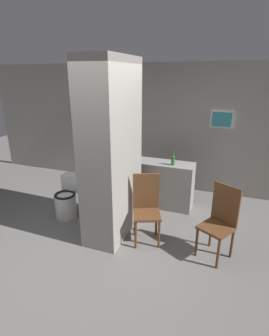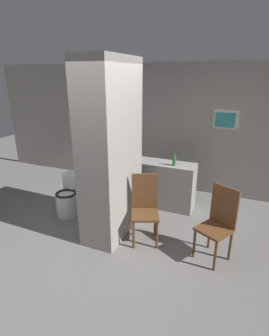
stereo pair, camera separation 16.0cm
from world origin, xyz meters
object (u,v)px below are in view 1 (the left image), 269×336
at_px(chair_near_pillar, 146,206).
at_px(chair_by_doorway, 220,220).
at_px(toilet, 67,200).
at_px(bottle_tall, 173,160).
at_px(bicycle, 120,180).

distance_m(chair_near_pillar, chair_by_doorway, 1.04).
xyz_separation_m(toilet, bottle_tall, (1.64, 0.90, 0.64)).
distance_m(chair_by_doorway, bicycle, 2.35).
bearing_deg(bicycle, toilet, -117.51).
bearing_deg(bottle_tall, chair_near_pillar, -97.44).
relative_size(chair_near_pillar, bicycle, 0.64).
height_order(toilet, chair_by_doorway, chair_by_doorway).
bearing_deg(bicycle, chair_by_doorway, -31.78).
distance_m(toilet, bicycle, 1.19).
relative_size(toilet, bottle_tall, 2.79).
relative_size(chair_near_pillar, chair_by_doorway, 1.00).
bearing_deg(chair_near_pillar, chair_by_doorway, -24.09).
xyz_separation_m(chair_by_doorway, bottle_tall, (-0.90, 1.08, 0.40)).
distance_m(bicycle, bottle_tall, 1.26).
bearing_deg(chair_by_doorway, chair_near_pillar, -152.51).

